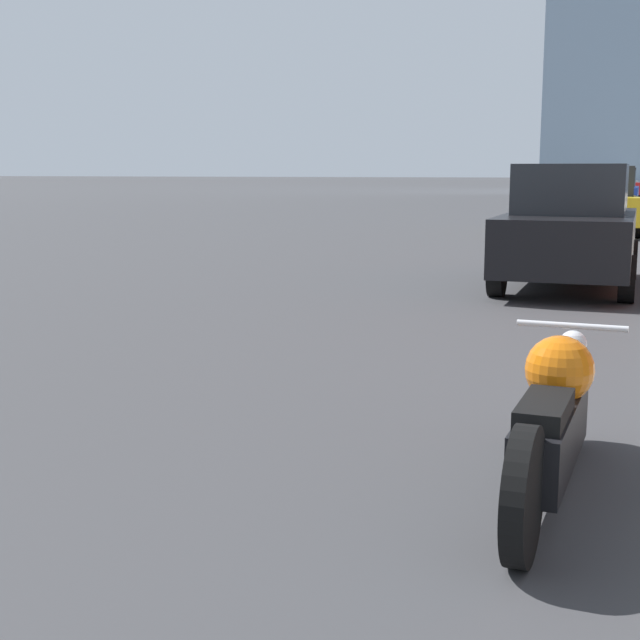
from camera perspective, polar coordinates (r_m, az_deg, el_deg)
motorcycle at (r=4.72m, az=14.66°, el=-6.22°), size 0.62×2.28×0.80m
parked_car_black at (r=13.10m, az=15.72°, el=5.71°), size 1.85×4.14×1.73m
parked_car_yellow at (r=24.46m, az=17.48°, el=7.27°), size 2.11×4.48×1.75m
parked_car_blue at (r=36.57m, az=18.31°, el=7.81°), size 1.91×4.20×1.64m
parked_car_red at (r=48.23m, az=18.44°, el=8.16°), size 2.31×4.43×1.76m
parked_car_white at (r=60.81m, az=18.74°, el=8.27°), size 2.18×4.72×1.53m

